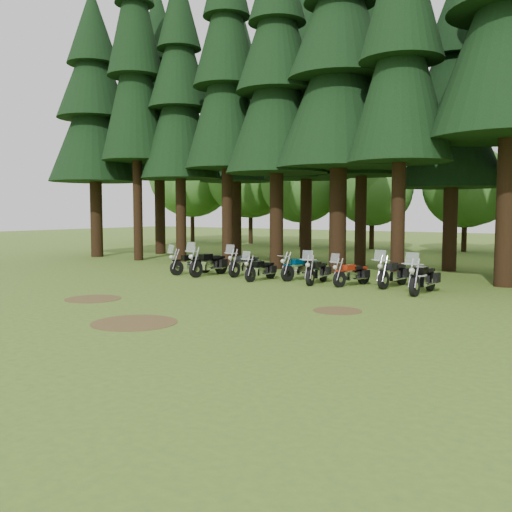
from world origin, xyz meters
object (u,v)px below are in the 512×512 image
object	(u,v)px
motorcycle_0	(191,264)
motorcycle_2	(245,265)
motorcycle_3	(260,270)
motorcycle_4	(301,269)
motorcycle_8	(423,279)
motorcycle_7	(393,274)
motorcycle_1	(209,264)
motorcycle_6	(352,275)
motorcycle_5	(317,272)

from	to	relation	value
motorcycle_0	motorcycle_2	world-z (taller)	motorcycle_2
motorcycle_3	motorcycle_4	distance (m)	1.67
motorcycle_3	motorcycle_8	distance (m)	6.67
motorcycle_4	motorcycle_7	bearing A→B (deg)	14.02
motorcycle_8	motorcycle_1	bearing A→B (deg)	-179.44
motorcycle_0	motorcycle_2	bearing A→B (deg)	34.93
motorcycle_0	motorcycle_4	distance (m)	5.22
motorcycle_0	motorcycle_6	distance (m)	7.65
motorcycle_4	motorcycle_6	bearing A→B (deg)	2.28
motorcycle_5	motorcycle_6	size ratio (longest dim) A/B	1.08
motorcycle_1	motorcycle_0	bearing A→B (deg)	179.67
motorcycle_0	motorcycle_5	size ratio (longest dim) A/B	0.99
motorcycle_4	motorcycle_6	xyz separation A→B (m)	(2.51, -0.52, -0.02)
motorcycle_1	motorcycle_6	distance (m)	6.60
motorcycle_5	motorcycle_7	distance (m)	2.90
motorcycle_4	motorcycle_5	world-z (taller)	motorcycle_5
motorcycle_3	motorcycle_5	world-z (taller)	motorcycle_5
motorcycle_3	motorcycle_4	size ratio (longest dim) A/B	0.93
motorcycle_1	motorcycle_5	distance (m)	5.21
motorcycle_1	motorcycle_3	size ratio (longest dim) A/B	1.21
motorcycle_6	motorcycle_4	bearing A→B (deg)	-176.55
motorcycle_2	motorcycle_3	world-z (taller)	motorcycle_2
motorcycle_4	motorcycle_8	world-z (taller)	motorcycle_8
motorcycle_3	motorcycle_8	world-z (taller)	motorcycle_8
motorcycle_0	motorcycle_7	bearing A→B (deg)	21.85
motorcycle_0	motorcycle_8	distance (m)	10.53
motorcycle_3	motorcycle_4	xyz separation A→B (m)	(1.26, 1.10, 0.03)
motorcycle_5	motorcycle_7	size ratio (longest dim) A/B	0.95
motorcycle_1	motorcycle_3	world-z (taller)	motorcycle_1
motorcycle_3	motorcycle_5	bearing A→B (deg)	12.24
motorcycle_0	motorcycle_1	xyz separation A→B (m)	(1.06, -0.04, 0.05)
motorcycle_1	motorcycle_4	distance (m)	4.19
motorcycle_1	motorcycle_2	xyz separation A→B (m)	(1.33, 0.87, -0.03)
motorcycle_6	motorcycle_7	distance (m)	1.52
motorcycle_6	motorcycle_1	bearing A→B (deg)	-160.67
motorcycle_8	motorcycle_2	bearing A→B (deg)	174.44
motorcycle_4	motorcycle_8	distance (m)	5.50
motorcycle_3	motorcycle_6	world-z (taller)	motorcycle_6
motorcycle_4	motorcycle_7	world-z (taller)	motorcycle_7
motorcycle_2	motorcycle_7	bearing A→B (deg)	1.42
motorcycle_2	motorcycle_5	bearing A→B (deg)	-8.38
motorcycle_2	motorcycle_7	world-z (taller)	motorcycle_7
motorcycle_2	motorcycle_0	bearing A→B (deg)	-160.60
motorcycle_3	motorcycle_8	size ratio (longest dim) A/B	0.85
motorcycle_2	motorcycle_6	distance (m)	5.27
motorcycle_1	motorcycle_5	xyz separation A→B (m)	(5.20, 0.28, -0.05)
motorcycle_0	motorcycle_5	bearing A→B (deg)	17.98
motorcycle_5	motorcycle_7	world-z (taller)	motorcycle_7
motorcycle_1	motorcycle_4	xyz separation A→B (m)	(4.06, 1.00, -0.06)
motorcycle_2	motorcycle_5	distance (m)	3.92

